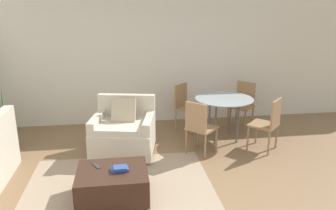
{
  "coord_description": "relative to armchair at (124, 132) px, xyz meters",
  "views": [
    {
      "loc": [
        -0.49,
        -3.15,
        2.32
      ],
      "look_at": [
        0.25,
        2.04,
        0.75
      ],
      "focal_mm": 35.0,
      "sensor_mm": 36.0,
      "label": 1
    }
  ],
  "objects": [
    {
      "name": "book_stack",
      "position": [
        -0.06,
        -1.37,
        0.05
      ],
      "size": [
        0.23,
        0.16,
        0.06
      ],
      "color": "#2D478C",
      "rests_on": "ottoman"
    },
    {
      "name": "tv_remote_primary",
      "position": [
        -0.36,
        -1.2,
        0.03
      ],
      "size": [
        0.11,
        0.16,
        0.01
      ],
      "color": "#333338",
      "rests_on": "ottoman"
    },
    {
      "name": "dining_table",
      "position": [
        1.79,
        0.36,
        0.31
      ],
      "size": [
        1.03,
        1.03,
        0.77
      ],
      "color": "#99A8AD",
      "rests_on": "ground_plane"
    },
    {
      "name": "wall_back",
      "position": [
        0.5,
        1.56,
        1.01
      ],
      "size": [
        12.0,
        0.06,
        2.75
      ],
      "color": "beige",
      "rests_on": "ground_plane"
    },
    {
      "name": "dining_chair_near_right",
      "position": [
        2.38,
        -0.23,
        0.15
      ],
      "size": [
        0.59,
        0.59,
        0.9
      ],
      "color": "#93704C",
      "rests_on": "ground_plane"
    },
    {
      "name": "armchair",
      "position": [
        0.0,
        0.0,
        0.0
      ],
      "size": [
        1.12,
        1.04,
        0.92
      ],
      "color": "beige",
      "rests_on": "ground_plane"
    },
    {
      "name": "dining_chair_far_right",
      "position": [
        2.38,
        0.96,
        0.15
      ],
      "size": [
        0.59,
        0.59,
        0.9
      ],
      "color": "#93704C",
      "rests_on": "ground_plane"
    },
    {
      "name": "dining_chair_near_left",
      "position": [
        1.2,
        -0.23,
        0.15
      ],
      "size": [
        0.59,
        0.59,
        0.9
      ],
      "color": "#93704C",
      "rests_on": "ground_plane"
    },
    {
      "name": "ottoman",
      "position": [
        -0.16,
        -1.34,
        -0.15
      ],
      "size": [
        0.87,
        0.71,
        0.39
      ],
      "color": "#382319",
      "rests_on": "ground_plane"
    },
    {
      "name": "area_rug",
      "position": [
        -0.08,
        -0.99,
        -0.37
      ],
      "size": [
        2.49,
        1.73,
        0.01
      ],
      "color": "gray",
      "rests_on": "ground_plane"
    },
    {
      "name": "potted_plant",
      "position": [
        -2.04,
        0.45,
        -0.07
      ],
      "size": [
        0.39,
        0.39,
        1.33
      ],
      "color": "#333338",
      "rests_on": "ground_plane"
    },
    {
      "name": "dining_chair_far_left",
      "position": [
        1.2,
        0.96,
        0.15
      ],
      "size": [
        0.59,
        0.59,
        0.9
      ],
      "color": "#93704C",
      "rests_on": "ground_plane"
    }
  ]
}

